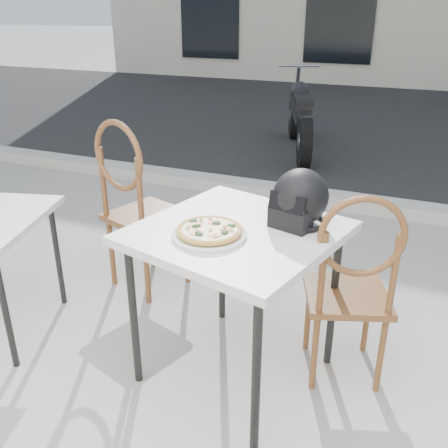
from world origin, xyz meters
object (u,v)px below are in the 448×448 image
at_px(pizza, 209,230).
at_px(cafe_chair_side, 136,198).
at_px(cafe_table_main, 237,243).
at_px(motorcycle, 300,116).
at_px(plate, 209,235).
at_px(helmet, 299,200).
at_px(cafe_chair_main, 352,280).

height_order(pizza, cafe_chair_side, cafe_chair_side).
relative_size(cafe_table_main, motorcycle, 0.52).
xyz_separation_m(plate, helmet, (0.33, 0.30, 0.11)).
bearing_deg(helmet, cafe_chair_main, 15.22).
relative_size(helmet, cafe_chair_main, 0.32).
bearing_deg(cafe_table_main, motorcycle, 101.09).
distance_m(plate, helmet, 0.45).
distance_m(plate, cafe_chair_main, 0.72).
bearing_deg(plate, pizza, 86.22).
distance_m(helmet, motorcycle, 4.33).
distance_m(cafe_table_main, cafe_chair_side, 1.05).
bearing_deg(helmet, pizza, -121.86).
bearing_deg(motorcycle, cafe_chair_side, -110.75).
relative_size(pizza, motorcycle, 0.18).
bearing_deg(cafe_chair_main, pizza, 5.76).
xyz_separation_m(cafe_chair_side, motorcycle, (0.05, 3.79, -0.19)).
xyz_separation_m(helmet, cafe_chair_main, (0.28, -0.00, -0.36)).
relative_size(cafe_table_main, cafe_chair_main, 1.00).
relative_size(helmet, cafe_chair_side, 0.28).
distance_m(helmet, cafe_chair_side, 1.24).
relative_size(cafe_chair_side, motorcycle, 0.58).
height_order(plate, motorcycle, motorcycle).
height_order(cafe_table_main, motorcycle, motorcycle).
distance_m(cafe_table_main, motorcycle, 4.42).
bearing_deg(helmet, plate, -121.84).
bearing_deg(pizza, cafe_chair_side, 140.93).
relative_size(pizza, cafe_chair_main, 0.34).
bearing_deg(cafe_chair_side, motorcycle, -72.72).
xyz_separation_m(plate, pizza, (0.00, 0.00, 0.02)).
xyz_separation_m(cafe_table_main, cafe_chair_main, (0.52, 0.16, -0.17)).
xyz_separation_m(pizza, motorcycle, (-0.77, 4.46, -0.39)).
bearing_deg(cafe_chair_main, cafe_chair_side, -34.66).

